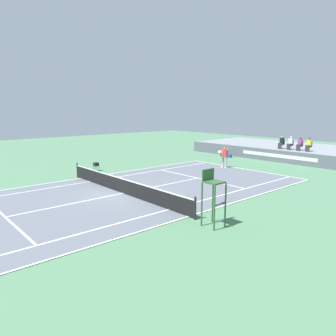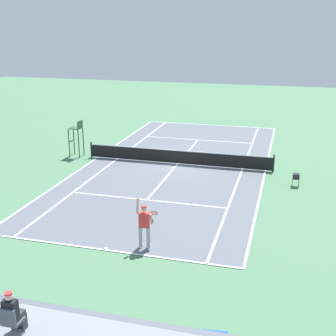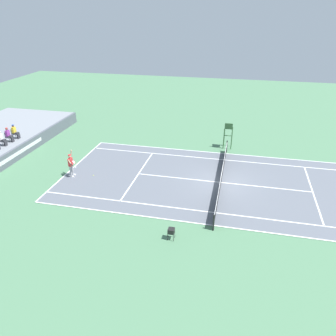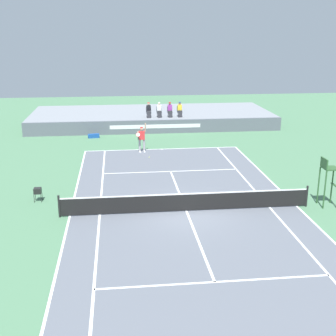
{
  "view_description": "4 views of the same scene",
  "coord_description": "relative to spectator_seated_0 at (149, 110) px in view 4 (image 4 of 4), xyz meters",
  "views": [
    {
      "loc": [
        15.47,
        -9.94,
        4.93
      ],
      "look_at": [
        -0.44,
        3.94,
        1.0
      ],
      "focal_mm": 34.03,
      "sensor_mm": 36.0,
      "label": 1
    },
    {
      "loc": [
        -6.68,
        26.75,
        8.6
      ],
      "look_at": [
        -0.44,
        3.94,
        1.0
      ],
      "focal_mm": 48.53,
      "sensor_mm": 36.0,
      "label": 2
    },
    {
      "loc": [
        -21.76,
        -0.88,
        11.7
      ],
      "look_at": [
        -0.44,
        3.94,
        1.0
      ],
      "focal_mm": 35.16,
      "sensor_mm": 36.0,
      "label": 3
    },
    {
      "loc": [
        -3.14,
        -19.86,
        8.31
      ],
      "look_at": [
        -0.44,
        3.94,
        1.0
      ],
      "focal_mm": 48.45,
      "sensor_mm": 36.0,
      "label": 4
    }
  ],
  "objects": [
    {
      "name": "net",
      "position": [
        0.45,
        -18.53,
        -1.22
      ],
      "size": [
        11.98,
        0.1,
        1.07
      ],
      "color": "black",
      "rests_on": "ground"
    },
    {
      "name": "equipment_bag",
      "position": [
        -4.63,
        -2.37,
        -1.58
      ],
      "size": [
        0.94,
        0.45,
        0.32
      ],
      "color": "#194799",
      "rests_on": "ground"
    },
    {
      "name": "spectator_seated_3",
      "position": [
        2.68,
        0.0,
        0.0
      ],
      "size": [
        0.44,
        0.6,
        1.27
      ],
      "color": "#474C56",
      "rests_on": "bleacher_platform"
    },
    {
      "name": "ground_plane",
      "position": [
        0.45,
        -18.53,
        -1.74
      ],
      "size": [
        80.0,
        80.0,
        0.0
      ],
      "primitive_type": "plane",
      "color": "#4C7A56"
    },
    {
      "name": "spectator_seated_0",
      "position": [
        0.0,
        0.0,
        0.0
      ],
      "size": [
        0.44,
        0.6,
        1.27
      ],
      "color": "#474C56",
      "rests_on": "bleacher_platform"
    },
    {
      "name": "spectator_seated_1",
      "position": [
        0.91,
        0.0,
        0.0
      ],
      "size": [
        0.44,
        0.6,
        1.27
      ],
      "color": "#474C56",
      "rests_on": "bleacher_platform"
    },
    {
      "name": "tennis_ball",
      "position": [
        -0.62,
        -8.81,
        -1.7
      ],
      "size": [
        0.07,
        0.07,
        0.07
      ],
      "primitive_type": "sphere",
      "color": "#D1E533",
      "rests_on": "ground"
    },
    {
      "name": "umpire_chair",
      "position": [
        7.39,
        -18.53,
        -0.18
      ],
      "size": [
        0.77,
        0.77,
        2.44
      ],
      "color": "#2D562D",
      "rests_on": "ground"
    },
    {
      "name": "barrier_wall",
      "position": [
        0.45,
        -1.3,
        -1.17
      ],
      "size": [
        21.66,
        0.25,
        1.13
      ],
      "color": "#565B66",
      "rests_on": "ground"
    },
    {
      "name": "tennis_player",
      "position": [
        -1.03,
        -7.28,
        -0.74
      ],
      "size": [
        0.75,
        0.68,
        2.08
      ],
      "color": "#9E9EA3",
      "rests_on": "ground"
    },
    {
      "name": "court",
      "position": [
        0.45,
        -18.53,
        -1.73
      ],
      "size": [
        11.08,
        23.88,
        0.03
      ],
      "color": "slate",
      "rests_on": "ground"
    },
    {
      "name": "bleacher_platform",
      "position": [
        0.45,
        3.03,
        -1.17
      ],
      "size": [
        21.66,
        8.42,
        1.13
      ],
      "primitive_type": "cube",
      "color": "gray",
      "rests_on": "ground"
    },
    {
      "name": "ball_hopper",
      "position": [
        -6.8,
        -16.31,
        -1.17
      ],
      "size": [
        0.36,
        0.36,
        0.7
      ],
      "color": "black",
      "rests_on": "ground"
    },
    {
      "name": "spectator_seated_2",
      "position": [
        1.83,
        0.0,
        0.0
      ],
      "size": [
        0.44,
        0.6,
        1.27
      ],
      "color": "#474C56",
      "rests_on": "bleacher_platform"
    }
  ]
}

